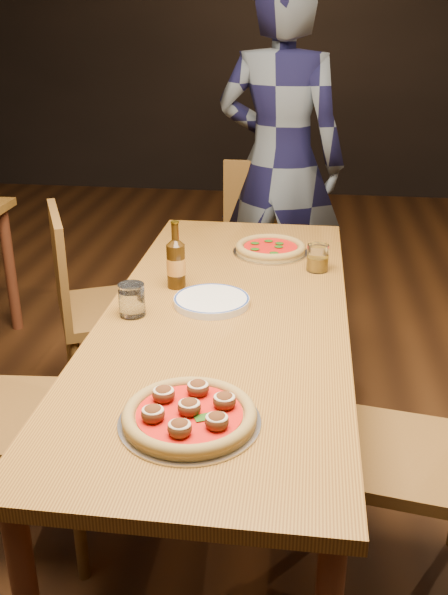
# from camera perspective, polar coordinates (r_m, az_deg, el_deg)

# --- Properties ---
(ground) EXTENTS (9.00, 9.00, 0.00)m
(ground) POSITION_cam_1_polar(r_m,az_deg,el_deg) (2.61, 0.15, -16.31)
(ground) COLOR black
(table_main) EXTENTS (0.80, 2.00, 0.75)m
(table_main) POSITION_cam_1_polar(r_m,az_deg,el_deg) (2.23, 0.17, -2.83)
(table_main) COLOR brown
(table_main) RESTS_ON ground
(chair_main_nw) EXTENTS (0.48, 0.48, 0.96)m
(chair_main_nw) POSITION_cam_1_polar(r_m,az_deg,el_deg) (2.24, -16.52, -9.64)
(chair_main_nw) COLOR brown
(chair_main_nw) RESTS_ON ground
(chair_main_sw) EXTENTS (0.60, 0.60, 0.97)m
(chair_main_sw) POSITION_cam_1_polar(r_m,az_deg,el_deg) (2.90, -9.39, -0.87)
(chair_main_sw) COLOR brown
(chair_main_sw) RESTS_ON ground
(chair_main_e) EXTENTS (0.50, 0.50, 0.93)m
(chair_main_e) POSITION_cam_1_polar(r_m,az_deg,el_deg) (2.08, 15.55, -12.91)
(chair_main_e) COLOR brown
(chair_main_e) RESTS_ON ground
(chair_end) EXTENTS (0.47, 0.47, 0.98)m
(chair_end) POSITION_cam_1_polar(r_m,az_deg,el_deg) (3.48, 3.15, 3.67)
(chair_end) COLOR brown
(chair_end) RESTS_ON ground
(pizza_meatball) EXTENTS (0.35, 0.35, 0.06)m
(pizza_meatball) POSITION_cam_1_polar(r_m,az_deg,el_deg) (1.62, -2.99, -10.01)
(pizza_meatball) COLOR #B7B7BF
(pizza_meatball) RESTS_ON table_main
(pizza_margherita) EXTENTS (0.31, 0.31, 0.04)m
(pizza_margherita) POSITION_cam_1_polar(r_m,az_deg,el_deg) (2.74, 4.02, 4.25)
(pizza_margherita) COLOR #B7B7BF
(pizza_margherita) RESTS_ON table_main
(plate_stack) EXTENTS (0.26, 0.26, 0.02)m
(plate_stack) POSITION_cam_1_polar(r_m,az_deg,el_deg) (2.25, -1.07, -0.32)
(plate_stack) COLOR white
(plate_stack) RESTS_ON table_main
(beer_bottle) EXTENTS (0.07, 0.07, 0.24)m
(beer_bottle) POSITION_cam_1_polar(r_m,az_deg,el_deg) (2.37, -4.15, 2.85)
(beer_bottle) COLOR black
(beer_bottle) RESTS_ON table_main
(water_glass) EXTENTS (0.09, 0.09, 0.11)m
(water_glass) POSITION_cam_1_polar(r_m,az_deg,el_deg) (2.17, -7.94, -0.20)
(water_glass) COLOR white
(water_glass) RESTS_ON table_main
(amber_glass) EXTENTS (0.08, 0.08, 0.10)m
(amber_glass) POSITION_cam_1_polar(r_m,az_deg,el_deg) (2.56, 8.07, 3.41)
(amber_glass) COLOR #A26F12
(amber_glass) RESTS_ON table_main
(diner) EXTENTS (0.76, 0.58, 1.87)m
(diner) POSITION_cam_1_polar(r_m,az_deg,el_deg) (3.55, 4.85, 11.46)
(diner) COLOR black
(diner) RESTS_ON ground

